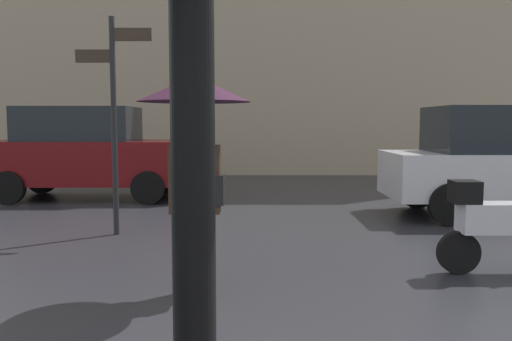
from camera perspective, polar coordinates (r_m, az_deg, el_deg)
The scene contains 5 objects.
pedestrian_with_umbrella at distance 4.87m, azimuth -6.62°, elevation 5.21°, with size 1.05×1.05×2.05m.
parked_scooter at distance 6.19m, azimuth 24.66°, elevation -5.23°, with size 1.32×0.32×1.23m.
parked_car_left at distance 10.07m, azimuth 25.95°, elevation 0.96°, with size 4.33×1.90×1.90m.
parked_car_right at distance 11.75m, azimuth -17.82°, elevation 1.90°, with size 4.28×1.83×1.96m.
street_signpost at distance 7.79m, azimuth -15.15°, elevation 6.95°, with size 1.08×0.08×3.11m.
Camera 1 is at (0.03, -2.17, 1.62)m, focal length 36.78 mm.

